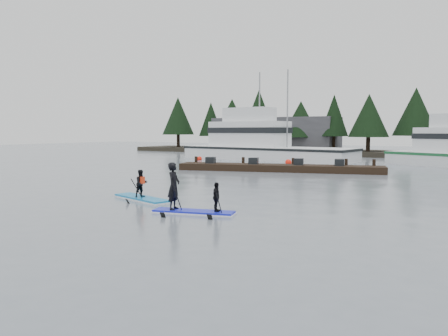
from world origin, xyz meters
The scene contains 10 objects.
ground centered at (0.00, 0.00, 0.00)m, with size 160.00×160.00×0.00m, color slate.
far_shore centered at (0.00, 42.00, 0.30)m, with size 70.00×8.00×0.60m, color #2D281E.
treeline centered at (0.00, 42.00, 0.00)m, with size 60.00×4.00×8.00m, color black, non-canonical shape.
waterfront_building centered at (-14.00, 44.00, 2.50)m, with size 18.00×6.00×5.00m, color #4C4C51.
fishing_boat_large centered at (-8.59, 28.54, 0.81)m, with size 19.41×7.28×10.55m.
floating_dock centered at (-1.42, 16.70, 0.26)m, with size 15.63×2.08×0.52m, color black.
buoy_a centered at (-13.94, 24.33, 0.00)m, with size 0.52×0.52×0.52m, color #FF1E0C.
buoy_b centered at (-3.57, 23.82, 0.00)m, with size 0.59×0.59×0.59m, color #FF1E0C.
paddleboard_solo centered at (-1.16, 0.64, 0.41)m, with size 3.51×1.77×1.82m.
paddleboard_duo centered at (2.48, -0.90, 0.69)m, with size 3.20×1.60×2.44m.
Camera 1 is at (12.04, -14.26, 3.11)m, focal length 35.00 mm.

